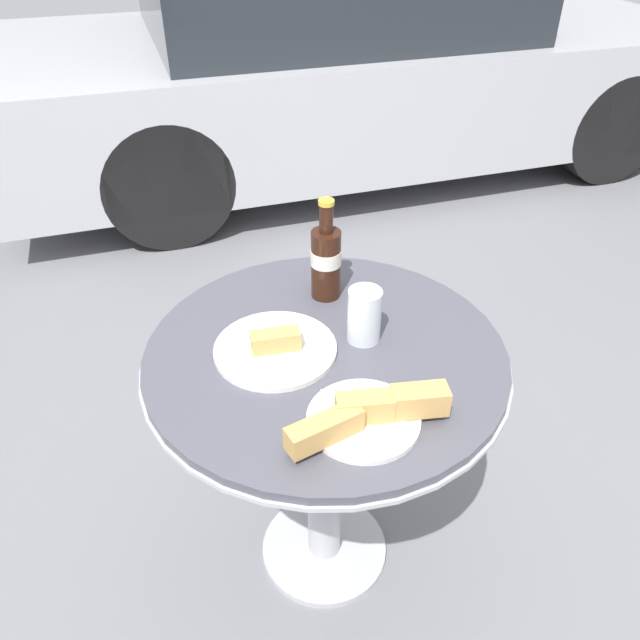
{
  "coord_description": "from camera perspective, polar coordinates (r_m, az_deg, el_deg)",
  "views": [
    {
      "loc": [
        -0.32,
        -0.96,
        1.54
      ],
      "look_at": [
        0.0,
        0.04,
        0.77
      ],
      "focal_mm": 35.0,
      "sensor_mm": 36.0,
      "label": 1
    }
  ],
  "objects": [
    {
      "name": "ground_plane",
      "position": [
        1.84,
        0.39,
        -20.27
      ],
      "size": [
        30.0,
        30.0,
        0.0
      ],
      "primitive_type": "plane",
      "color": "slate"
    },
    {
      "name": "bistro_table",
      "position": [
        1.41,
        0.48,
        -7.48
      ],
      "size": [
        0.77,
        0.77,
        0.72
      ],
      "color": "#B7B7BC",
      "rests_on": "ground_plane"
    },
    {
      "name": "cola_bottle_left",
      "position": [
        1.42,
        0.54,
        5.53
      ],
      "size": [
        0.07,
        0.07,
        0.24
      ],
      "color": "#33190F",
      "rests_on": "bistro_table"
    },
    {
      "name": "drinking_glass",
      "position": [
        1.31,
        4.06,
        0.24
      ],
      "size": [
        0.07,
        0.07,
        0.12
      ],
      "color": "black",
      "rests_on": "bistro_table"
    },
    {
      "name": "lunch_plate_near",
      "position": [
        1.13,
        4.32,
        -8.7
      ],
      "size": [
        0.31,
        0.21,
        0.07
      ],
      "color": "white",
      "rests_on": "bistro_table"
    },
    {
      "name": "lunch_plate_far",
      "position": [
        1.3,
        -4.11,
        -2.54
      ],
      "size": [
        0.26,
        0.26,
        0.06
      ],
      "color": "white",
      "rests_on": "bistro_table"
    },
    {
      "name": "parked_car",
      "position": [
        3.98,
        2.89,
        22.84
      ],
      "size": [
        4.04,
        1.73,
        1.31
      ],
      "color": "#B7B7BC",
      "rests_on": "ground_plane"
    }
  ]
}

